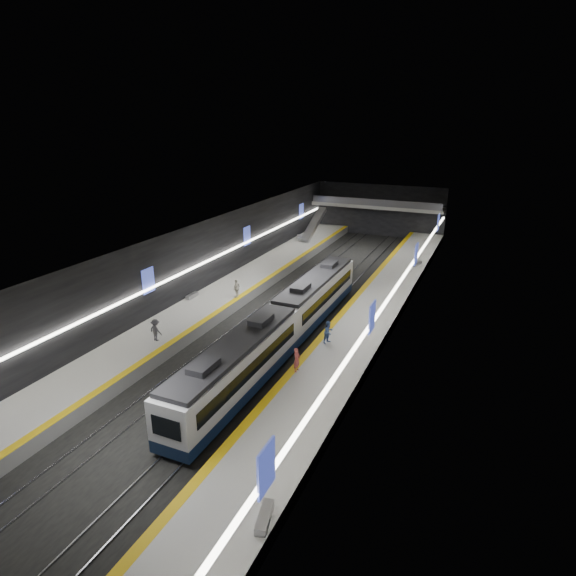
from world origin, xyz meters
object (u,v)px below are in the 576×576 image
at_px(passenger_left_a, 237,288).
at_px(train, 283,325).
at_px(bench_left_far, 299,238).
at_px(passenger_right_b, 329,332).
at_px(passenger_left_b, 156,330).
at_px(bench_right_far, 417,264).
at_px(escalator, 314,224).
at_px(passenger_right_a, 297,360).
at_px(bench_left_near, 192,296).
at_px(bench_right_near, 265,518).

bearing_deg(passenger_left_a, train, 50.60).
bearing_deg(bench_left_far, passenger_right_b, -88.07).
bearing_deg(passenger_left_b, bench_right_far, -108.39).
height_order(escalator, bench_left_far, escalator).
distance_m(escalator, passenger_left_b, 37.61).
height_order(bench_right_far, passenger_right_a, passenger_right_a).
bearing_deg(bench_left_near, passenger_left_b, -71.45).
bearing_deg(passenger_right_b, bench_left_near, 97.37).
bearing_deg(bench_left_near, train, -20.62).
height_order(bench_right_far, passenger_right_b, passenger_right_b).
relative_size(bench_right_near, passenger_right_a, 1.02).
xyz_separation_m(bench_right_far, passenger_right_a, (-3.41, -29.15, 0.69)).
distance_m(bench_left_near, passenger_right_b, 16.18).
xyz_separation_m(bench_left_near, passenger_right_b, (15.66, -4.01, 0.72)).
relative_size(bench_left_far, passenger_left_a, 1.10).
height_order(bench_right_near, passenger_right_a, passenger_right_a).
relative_size(bench_right_far, passenger_right_b, 0.91).
distance_m(passenger_right_a, passenger_left_b, 12.19).
relative_size(bench_left_far, passenger_left_b, 1.13).
distance_m(passenger_right_b, passenger_left_b, 13.76).
distance_m(passenger_right_a, passenger_left_a, 15.68).
distance_m(bench_right_far, passenger_left_a, 23.21).
bearing_deg(bench_left_near, bench_left_far, 89.63).
relative_size(bench_right_near, bench_right_far, 1.09).
distance_m(train, bench_right_near, 18.71).
distance_m(bench_left_far, passenger_right_a, 38.17).
distance_m(train, bench_left_near, 12.94).
distance_m(bench_right_near, bench_right_far, 42.05).
xyz_separation_m(bench_left_far, bench_right_far, (17.92, -6.15, -0.05)).
xyz_separation_m(train, passenger_left_b, (-9.08, -4.47, -0.28)).
bearing_deg(train, passenger_right_a, -54.84).
distance_m(bench_left_near, passenger_left_b, 9.70).
height_order(escalator, passenger_right_a, escalator).
xyz_separation_m(bench_right_near, bench_right_far, (-0.48, 42.05, -0.02)).
bearing_deg(bench_left_far, bench_left_near, -115.93).
relative_size(train, bench_left_far, 14.54).
relative_size(bench_right_far, passenger_left_b, 0.92).
relative_size(passenger_right_b, passenger_left_b, 1.01).
distance_m(train, bench_right_far, 25.59).
height_order(escalator, bench_right_near, escalator).
distance_m(train, bench_left_far, 32.93).
bearing_deg(train, passenger_right_b, 11.34).
distance_m(escalator, bench_left_far, 3.11).
xyz_separation_m(bench_right_near, passenger_left_b, (-16.08, 12.84, 0.69)).
height_order(bench_left_near, bench_left_far, bench_left_far).
bearing_deg(bench_left_far, train, -94.35).
bearing_deg(passenger_right_b, passenger_left_a, 84.87).
relative_size(train, passenger_left_a, 15.96).
bearing_deg(bench_right_near, escalator, 95.11).
distance_m(train, passenger_right_a, 5.42).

